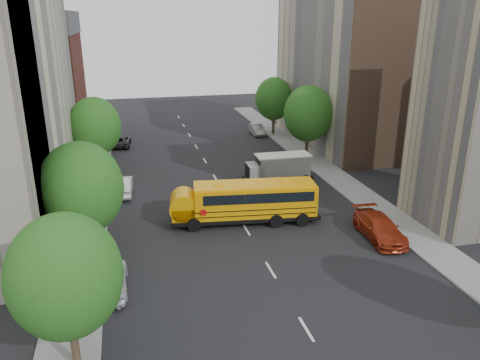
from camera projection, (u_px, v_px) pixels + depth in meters
name	position (u px, v px, depth m)	size (l,w,h in m)	color
ground	(240.00, 219.00, 36.41)	(120.00, 120.00, 0.00)	black
sidewalk_left	(90.00, 208.00, 38.37)	(3.00, 80.00, 0.12)	slate
sidewalk_right	(347.00, 185.00, 43.57)	(3.00, 80.00, 0.12)	slate
lane_markings	(215.00, 178.00, 45.57)	(0.15, 64.00, 0.01)	silver
building_left_redbrick	(38.00, 91.00, 55.83)	(10.00, 15.00, 13.00)	maroon
building_right_far	(346.00, 69.00, 55.82)	(10.00, 22.00, 18.00)	#BFAF94
building_right_sidewall	(396.00, 80.00, 45.74)	(10.10, 0.30, 18.00)	brown
street_tree_0	(65.00, 276.00, 19.56)	(4.80, 4.80, 7.41)	#38281C
street_tree_1	(81.00, 189.00, 28.61)	(5.12, 5.12, 7.90)	#38281C
street_tree_2	(95.00, 127.00, 45.14)	(4.99, 4.99, 7.71)	#38281C
street_tree_4	(308.00, 113.00, 50.04)	(5.25, 5.25, 8.10)	#38281C
street_tree_5	(274.00, 99.00, 61.15)	(4.86, 4.86, 7.51)	#38281C
school_bus	(244.00, 200.00, 35.32)	(11.50, 3.92, 3.18)	black
safari_truck	(278.00, 168.00, 43.95)	(6.41, 2.49, 2.72)	black
parked_car_0	(110.00, 279.00, 26.64)	(1.87, 4.66, 1.59)	silver
parked_car_1	(122.00, 186.00, 41.28)	(1.66, 4.76, 1.57)	silver
parked_car_2	(121.00, 141.00, 56.61)	(2.16, 4.69, 1.30)	black
parked_car_3	(379.00, 228.00, 33.03)	(2.24, 5.50, 1.60)	maroon
parked_car_5	(257.00, 129.00, 62.22)	(1.47, 4.21, 1.39)	gray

